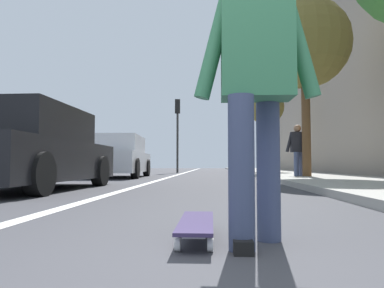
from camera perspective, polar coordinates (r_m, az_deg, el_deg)
The scene contains 12 objects.
ground_plane at distance 10.70m, azimuth 1.84°, elevation -5.69°, with size 80.00×80.00×0.00m, color #38383D.
lane_stripe_white at distance 20.75m, azimuth -1.18°, elevation -4.53°, with size 52.00×0.16×0.01m, color silver.
sidewalk_curb at distance 18.97m, azimuth 12.91°, elevation -4.40°, with size 52.00×3.20×0.11m, color #9E9B93.
building_facade at distance 23.96m, azimuth 17.76°, elevation 8.52°, with size 40.00×1.20×10.58m, color gray.
skateboard at distance 2.24m, azimuth 0.70°, elevation -12.38°, with size 0.84×0.20×0.11m.
skater_person at distance 2.13m, azimuth 9.96°, elevation 10.04°, with size 0.46×0.72×1.64m.
parked_car_near at distance 7.17m, azimuth -24.17°, elevation -0.91°, with size 4.31×2.01×1.48m.
parked_car_mid at distance 13.48m, azimuth -11.40°, elevation -2.05°, with size 4.54×2.04×1.50m.
traffic_light at distance 20.87m, azimuth -2.28°, elevation 3.47°, with size 0.33×0.28×4.20m.
street_tree_mid at distance 11.91m, azimuth 17.20°, elevation 14.69°, with size 2.72×2.72×5.48m.
street_tree_far at distance 19.31m, azimuth 11.51°, elevation 5.47°, with size 1.85×1.85×4.38m.
pedestrian_distant at distance 11.55m, azimuth 16.22°, elevation -0.63°, with size 0.47×0.73×1.68m.
Camera 1 is at (-0.69, -0.24, 0.45)m, focal length 34.11 mm.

